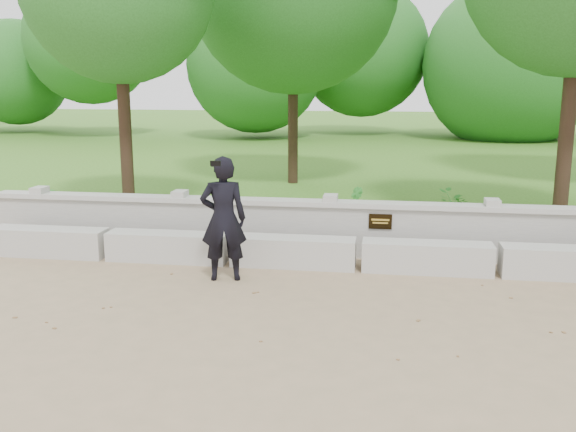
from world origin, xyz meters
TOP-DOWN VIEW (x-y plane):
  - ground at (0.00, 0.00)m, footprint 80.00×80.00m
  - lawn at (0.00, 14.00)m, footprint 40.00×22.00m
  - concrete_bench at (0.00, 1.90)m, footprint 11.90×0.45m
  - parapet_wall at (0.00, 2.60)m, footprint 12.50×0.35m
  - man_main at (-1.87, 1.09)m, footprint 0.73×0.66m
  - shrub_a at (-5.78, 3.30)m, footprint 0.41×0.37m
  - shrub_b at (-0.18, 4.59)m, footprint 0.33×0.37m
  - shrub_c at (1.62, 4.40)m, footprint 0.70×0.68m

SIDE VIEW (x-z plane):
  - ground at x=0.00m, z-range 0.00..0.00m
  - lawn at x=0.00m, z-range 0.00..0.25m
  - concrete_bench at x=0.00m, z-range 0.00..0.45m
  - parapet_wall at x=0.00m, z-range 0.01..0.91m
  - shrub_b at x=-0.18m, z-range 0.25..0.80m
  - shrub_c at x=1.62m, z-range 0.25..0.84m
  - shrub_a at x=-5.78m, z-range 0.25..0.90m
  - man_main at x=-1.87m, z-range 0.00..1.77m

